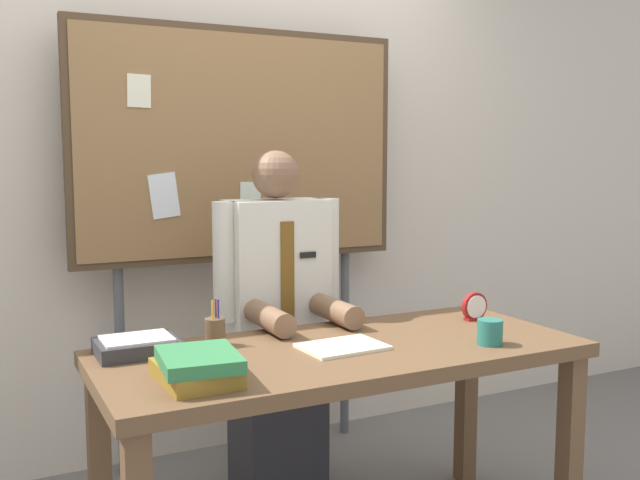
# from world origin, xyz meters

# --- Properties ---
(back_wall) EXTENTS (6.40, 0.08, 2.70)m
(back_wall) POSITION_xyz_m (0.00, 1.17, 1.35)
(back_wall) COLOR beige
(back_wall) RESTS_ON ground_plane
(desk) EXTENTS (1.66, 0.71, 0.76)m
(desk) POSITION_xyz_m (0.00, 0.00, 0.66)
(desk) COLOR brown
(desk) RESTS_ON ground_plane
(person) EXTENTS (0.55, 0.56, 1.43)m
(person) POSITION_xyz_m (0.00, 0.56, 0.67)
(person) COLOR #2D2D33
(person) RESTS_ON ground_plane
(bulletin_board) EXTENTS (1.52, 0.09, 1.98)m
(bulletin_board) POSITION_xyz_m (-0.00, 0.97, 1.43)
(bulletin_board) COLOR #4C3823
(bulletin_board) RESTS_ON ground_plane
(book_stack) EXTENTS (0.24, 0.30, 0.09)m
(book_stack) POSITION_xyz_m (-0.56, -0.15, 0.80)
(book_stack) COLOR olive
(book_stack) RESTS_ON desk
(open_notebook) EXTENTS (0.29, 0.22, 0.01)m
(open_notebook) POSITION_xyz_m (-0.01, -0.02, 0.77)
(open_notebook) COLOR #F4EFCC
(open_notebook) RESTS_ON desk
(desk_clock) EXTENTS (0.11, 0.04, 0.11)m
(desk_clock) POSITION_xyz_m (0.66, 0.12, 0.81)
(desk_clock) COLOR maroon
(desk_clock) RESTS_ON desk
(coffee_mug) EXTENTS (0.09, 0.09, 0.09)m
(coffee_mug) POSITION_xyz_m (0.47, -0.20, 0.80)
(coffee_mug) COLOR #267266
(coffee_mug) RESTS_ON desk
(pen_holder) EXTENTS (0.07, 0.07, 0.16)m
(pen_holder) POSITION_xyz_m (-0.38, 0.21, 0.81)
(pen_holder) COLOR brown
(pen_holder) RESTS_ON desk
(paper_tray) EXTENTS (0.26, 0.20, 0.06)m
(paper_tray) POSITION_xyz_m (-0.65, 0.22, 0.79)
(paper_tray) COLOR #333338
(paper_tray) RESTS_ON desk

